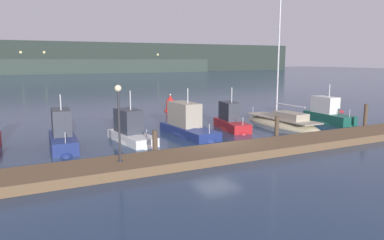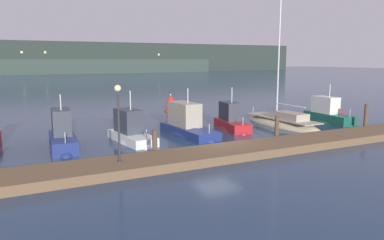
# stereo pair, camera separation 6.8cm
# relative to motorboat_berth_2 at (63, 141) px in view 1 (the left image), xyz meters

# --- Properties ---
(ground_plane) EXTENTS (400.00, 400.00, 0.00)m
(ground_plane) POSITION_rel_motorboat_berth_2_xyz_m (8.30, -4.12, -0.41)
(ground_plane) COLOR navy
(dock) EXTENTS (32.91, 2.80, 0.45)m
(dock) POSITION_rel_motorboat_berth_2_xyz_m (8.30, -6.24, -0.19)
(dock) COLOR brown
(dock) RESTS_ON ground
(mooring_pile_1) EXTENTS (0.28, 0.28, 1.49)m
(mooring_pile_1) POSITION_rel_motorboat_berth_2_xyz_m (4.11, -4.59, 0.33)
(mooring_pile_1) COLOR #4C3D2D
(mooring_pile_1) RESTS_ON ground
(mooring_pile_2) EXTENTS (0.28, 0.28, 1.68)m
(mooring_pile_2) POSITION_rel_motorboat_berth_2_xyz_m (12.49, -4.59, 0.42)
(mooring_pile_2) COLOR #4C3D2D
(mooring_pile_2) RESTS_ON ground
(mooring_pile_3) EXTENTS (0.28, 0.28, 1.99)m
(mooring_pile_3) POSITION_rel_motorboat_berth_2_xyz_m (20.86, -4.59, 0.58)
(mooring_pile_3) COLOR #4C3D2D
(mooring_pile_3) RESTS_ON ground
(motorboat_berth_2) EXTENTS (1.93, 5.24, 3.82)m
(motorboat_berth_2) POSITION_rel_motorboat_berth_2_xyz_m (0.00, 0.00, 0.00)
(motorboat_berth_2) COLOR navy
(motorboat_berth_2) RESTS_ON ground
(motorboat_berth_3) EXTENTS (2.26, 5.16, 3.89)m
(motorboat_berth_3) POSITION_rel_motorboat_berth_2_xyz_m (4.19, -0.23, -0.07)
(motorboat_berth_3) COLOR white
(motorboat_berth_3) RESTS_ON ground
(motorboat_berth_4) EXTENTS (2.25, 6.41, 3.91)m
(motorboat_berth_4) POSITION_rel_motorboat_berth_2_xyz_m (8.45, 0.11, -0.04)
(motorboat_berth_4) COLOR navy
(motorboat_berth_4) RESTS_ON ground
(motorboat_berth_5) EXTENTS (2.28, 4.84, 3.71)m
(motorboat_berth_5) POSITION_rel_motorboat_berth_2_xyz_m (12.32, 0.46, -0.04)
(motorboat_berth_5) COLOR red
(motorboat_berth_5) RESTS_ON ground
(sailboat_berth_6) EXTENTS (2.28, 8.38, 12.05)m
(sailboat_berth_6) POSITION_rel_motorboat_berth_2_xyz_m (16.85, -0.08, -0.29)
(sailboat_berth_6) COLOR beige
(sailboat_berth_6) RESTS_ON ground
(motorboat_berth_7) EXTENTS (1.98, 5.29, 3.89)m
(motorboat_berth_7) POSITION_rel_motorboat_berth_2_xyz_m (21.09, -0.84, -0.04)
(motorboat_berth_7) COLOR #195647
(motorboat_berth_7) RESTS_ON ground
(channel_buoy) EXTENTS (1.26, 1.26, 1.78)m
(channel_buoy) POSITION_rel_motorboat_berth_2_xyz_m (12.33, 11.82, 0.23)
(channel_buoy) COLOR red
(channel_buoy) RESTS_ON ground
(dock_lamppost) EXTENTS (0.32, 0.32, 3.65)m
(dock_lamppost) POSITION_rel_motorboat_berth_2_xyz_m (1.71, -6.15, 2.50)
(dock_lamppost) COLOR #2D2D33
(dock_lamppost) RESTS_ON dock
(hillside_backdrop) EXTENTS (240.00, 23.00, 12.14)m
(hillside_backdrop) POSITION_rel_motorboat_berth_2_xyz_m (8.05, 134.01, 5.17)
(hillside_backdrop) COLOR #28332D
(hillside_backdrop) RESTS_ON ground
(rowboat_adrift) EXTENTS (2.51, 2.89, 0.56)m
(rowboat_adrift) POSITION_rel_motorboat_berth_2_xyz_m (26.82, 4.23, -0.41)
(rowboat_adrift) COLOR red
(rowboat_adrift) RESTS_ON ground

